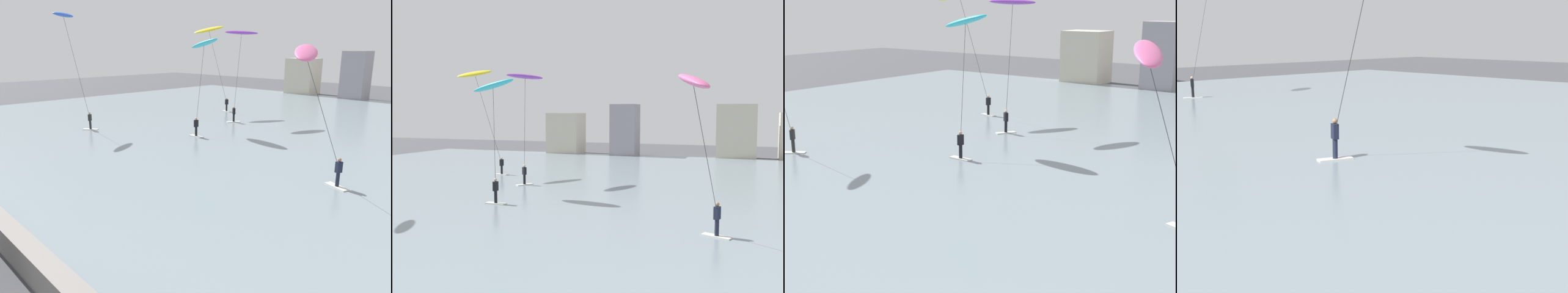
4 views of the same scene
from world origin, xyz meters
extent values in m
cube|color=silver|center=(2.75, 18.55, 0.13)|extent=(1.46, 0.91, 0.06)
cylinder|color=#191E33|center=(2.75, 18.55, 0.55)|extent=(0.20, 0.20, 0.78)
cube|color=#191E33|center=(2.75, 18.55, 1.24)|extent=(0.33, 0.40, 0.60)
sphere|color=#9E7051|center=(2.75, 18.55, 1.65)|extent=(0.20, 0.20, 0.20)
cylinder|color=#333333|center=(2.33, 17.14, 4.12)|extent=(0.88, 2.84, 5.87)
cube|color=silver|center=(9.02, 42.16, 0.13)|extent=(1.46, 0.93, 0.06)
cylinder|color=black|center=(9.02, 42.16, 0.55)|extent=(0.20, 0.20, 0.78)
cube|color=black|center=(9.02, 42.16, 1.24)|extent=(0.33, 0.40, 0.60)
sphere|color=tan|center=(9.02, 42.16, 1.65)|extent=(0.20, 0.20, 0.20)
cylinder|color=#333333|center=(9.96, 42.24, 4.73)|extent=(1.91, 0.19, 7.09)
camera|label=1|loc=(10.69, 0.03, 7.35)|focal=33.71mm
camera|label=2|loc=(4.19, -2.61, 5.92)|focal=40.59mm
camera|label=3|loc=(9.38, -3.42, 8.84)|focal=52.96mm
camera|label=4|loc=(-11.27, 2.50, 5.00)|focal=50.96mm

